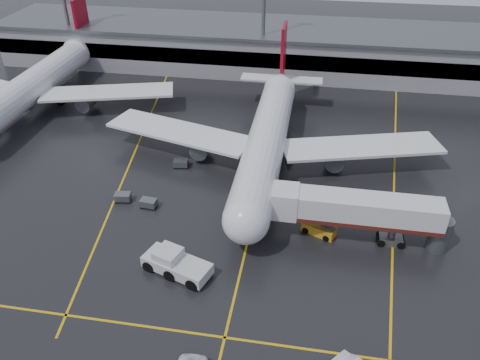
# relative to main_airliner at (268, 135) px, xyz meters

# --- Properties ---
(ground) EXTENTS (220.00, 220.00, 0.00)m
(ground) POSITION_rel_main_airliner_xyz_m (0.00, -9.70, -4.21)
(ground) COLOR black
(ground) RESTS_ON ground
(apron_line_centre) EXTENTS (0.25, 90.00, 0.02)m
(apron_line_centre) POSITION_rel_main_airliner_xyz_m (0.00, -9.70, -4.20)
(apron_line_centre) COLOR gold
(apron_line_centre) RESTS_ON ground
(apron_line_stop) EXTENTS (60.00, 0.25, 0.02)m
(apron_line_stop) POSITION_rel_main_airliner_xyz_m (0.00, -31.70, -4.20)
(apron_line_stop) COLOR gold
(apron_line_stop) RESTS_ON ground
(apron_line_left) EXTENTS (9.99, 69.35, 0.02)m
(apron_line_left) POSITION_rel_main_airliner_xyz_m (-20.00, 0.30, -4.20)
(apron_line_left) COLOR gold
(apron_line_left) RESTS_ON ground
(apron_line_right) EXTENTS (7.57, 69.64, 0.02)m
(apron_line_right) POSITION_rel_main_airliner_xyz_m (18.00, 0.30, -4.20)
(apron_line_right) COLOR gold
(apron_line_right) RESTS_ON ground
(terminal) EXTENTS (122.00, 19.00, 8.60)m
(terminal) POSITION_rel_main_airliner_xyz_m (0.00, 38.23, 0.11)
(terminal) COLOR gray
(terminal) RESTS_ON ground
(light_mast_mid) EXTENTS (3.00, 1.20, 25.45)m
(light_mast_mid) POSITION_rel_main_airliner_xyz_m (-5.00, 32.30, 10.27)
(light_mast_mid) COLOR #595B60
(light_mast_mid) RESTS_ON ground
(main_airliner) EXTENTS (48.80, 45.60, 14.10)m
(main_airliner) POSITION_rel_main_airliner_xyz_m (0.00, 0.00, 0.00)
(main_airliner) COLOR silver
(main_airliner) RESTS_ON ground
(second_airliner) EXTENTS (48.80, 45.60, 14.10)m
(second_airliner) POSITION_rel_main_airliner_xyz_m (-42.00, 12.00, 0.00)
(second_airliner) COLOR silver
(second_airliner) RESTS_ON ground
(jet_bridge) EXTENTS (19.90, 3.40, 6.05)m
(jet_bridge) POSITION_rel_main_airliner_xyz_m (11.87, -15.70, -0.28)
(jet_bridge) COLOR silver
(jet_bridge) RESTS_ON ground
(pushback_tractor) EXTENTS (7.89, 5.19, 2.62)m
(pushback_tractor) POSITION_rel_main_airliner_xyz_m (-6.76, -24.14, -3.17)
(pushback_tractor) COLOR silver
(pushback_tractor) RESTS_ON ground
(belt_loader) EXTENTS (4.24, 3.08, 2.48)m
(belt_loader) POSITION_rel_main_airliner_xyz_m (7.92, -15.28, -3.60)
(belt_loader) COLOR gold
(belt_loader) RESTS_ON ground
(baggage_cart_a) EXTENTS (2.11, 1.47, 1.12)m
(baggage_cart_a) POSITION_rel_main_airliner_xyz_m (-13.28, -13.70, -3.58)
(baggage_cart_a) COLOR #595B60
(baggage_cart_a) RESTS_ON ground
(baggage_cart_b) EXTENTS (2.16, 1.56, 1.12)m
(baggage_cart_b) POSITION_rel_main_airliner_xyz_m (-16.95, -13.01, -3.58)
(baggage_cart_b) COLOR #595B60
(baggage_cart_b) RESTS_ON ground
(baggage_cart_c) EXTENTS (2.12, 1.50, 1.12)m
(baggage_cart_c) POSITION_rel_main_airliner_xyz_m (-11.86, -3.78, -3.58)
(baggage_cart_c) COLOR #595B60
(baggage_cart_c) RESTS_ON ground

